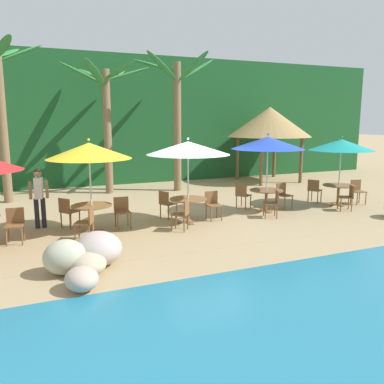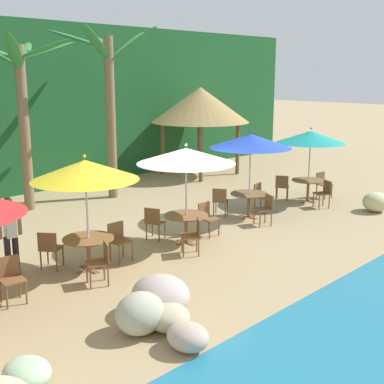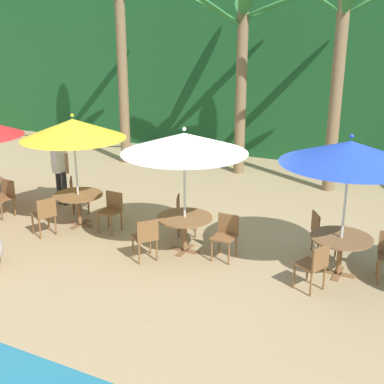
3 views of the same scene
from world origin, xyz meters
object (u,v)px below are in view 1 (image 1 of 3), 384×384
Objects in this scene: chair_teal_inland at (314,189)px; palm_tree_second at (107,104)px; chair_white_inland at (166,202)px; umbrella_teal at (341,145)px; chair_yellow_seaward at (122,210)px; chair_yellow_left at (87,221)px; dining_table_teal at (339,188)px; palm_tree_third at (177,102)px; chair_blue_left at (273,202)px; dining_table_white at (188,203)px; waiter_in_white at (39,194)px; dining_table_blue at (266,194)px; chair_blue_seaward at (283,194)px; chair_blue_inland at (242,194)px; chair_teal_left at (348,196)px; palm_tree_nearest at (1,98)px; chair_white_left at (183,213)px; chair_teal_seaward at (357,190)px; chair_red_seaward at (15,223)px; dining_table_yellow at (92,210)px; umbrella_blue at (268,143)px; chair_yellow_inland at (67,210)px; chair_white_seaward at (213,203)px; palapa_hut at (270,122)px; umbrella_yellow at (89,151)px; umbrella_white at (188,148)px.

palm_tree_second reaches higher than chair_teal_inland.
umbrella_teal reaches higher than chair_white_inland.
chair_yellow_seaward is at bearing -175.08° from chair_teal_inland.
chair_yellow_left is 8.96m from dining_table_teal.
chair_blue_left is at bearing -80.43° from palm_tree_third.
dining_table_white is 0.65× the size of waiter_in_white.
chair_blue_seaward is (0.83, 0.21, -0.10)m from dining_table_blue.
chair_teal_left is (3.12, -1.65, 0.00)m from chair_blue_inland.
chair_blue_seaward is 0.15× the size of palm_tree_nearest.
chair_white_left is 0.79× the size of dining_table_teal.
chair_teal_left is (0.18, -1.49, 0.00)m from chair_teal_inland.
chair_teal_seaward is (4.05, 0.61, 0.00)m from chair_blue_left.
chair_yellow_seaward is at bearing 7.46° from chair_red_seaward.
dining_table_yellow is at bearing -67.15° from palm_tree_nearest.
chair_yellow_seaward is 0.15× the size of palm_tree_third.
chair_white_inland is 0.33× the size of umbrella_blue.
chair_yellow_inland is at bearing 151.99° from chair_white_left.
chair_yellow_left is 0.17× the size of palm_tree_second.
chair_white_seaward is (5.56, 0.20, 0.00)m from chair_red_seaward.
chair_white_inland is 6.33m from dining_table_teal.
dining_table_white is 0.44× the size of umbrella_teal.
chair_white_inland is at bearing 158.87° from chair_blue_left.
palapa_hut reaches higher than chair_blue_seaward.
chair_yellow_left is 5.72m from chair_blue_left.
palm_tree_third is at bearing 40.35° from chair_red_seaward.
chair_blue_inland is at bearing 23.02° from dining_table_white.
dining_table_white is at bearing -178.19° from umbrella_teal.
chair_teal_left is (8.35, -0.79, -0.10)m from dining_table_yellow.
chair_teal_seaward is at bearing -24.13° from palm_tree_nearest.
umbrella_yellow is 2.01m from waiter_in_white.
chair_yellow_inland and chair_yellow_left have the same top height.
chair_white_left is 8.29m from palm_tree_nearest.
dining_table_white is at bearing 57.64° from chair_white_left.
dining_table_yellow is 0.19× the size of palm_tree_third.
chair_yellow_inland is at bearing -70.48° from palm_tree_nearest.
chair_teal_seaward is (10.09, -0.67, 0.00)m from chair_yellow_inland.
chair_yellow_left is at bearing -106.33° from palm_tree_second.
chair_yellow_inland is 1.00× the size of chair_white_left.
palm_tree_nearest reaches higher than dining_table_white.
chair_white_seaward is 0.21× the size of palapa_hut.
umbrella_yellow is at bearing 173.31° from chair_blue_left.
umbrella_blue is at bearing 3.51° from chair_red_seaward.
waiter_in_white is (-2.14, 0.88, 0.47)m from chair_yellow_seaward.
palapa_hut is at bearing 79.19° from chair_teal_left.
chair_yellow_seaward reaches higher than dining_table_blue.
palm_tree_third is at bearing 54.43° from chair_yellow_seaward.
dining_table_white is at bearing -3.79° from umbrella_yellow.
palm_tree_third is at bearing 104.03° from dining_table_blue.
palm_tree_second is at bearing 142.67° from chair_teal_inland.
umbrella_white is at bearing 1.41° from chair_red_seaward.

